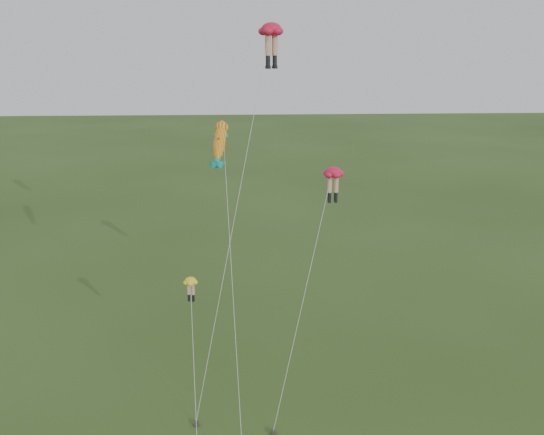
{
  "coord_description": "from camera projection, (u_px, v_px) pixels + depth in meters",
  "views": [
    {
      "loc": [
        0.18,
        -31.83,
        23.04
      ],
      "look_at": [
        2.0,
        6.0,
        11.54
      ],
      "focal_mm": 40.0,
      "sensor_mm": 36.0,
      "label": 1
    }
  ],
  "objects": [
    {
      "name": "legs_kite_yellow",
      "position": [
        191.0,
        289.0,
        39.86
      ],
      "size": [
        1.7,
        10.9,
        7.61
      ],
      "rotation": [
        0.0,
        0.0,
        -0.25
      ],
      "color": "yellow",
      "rests_on": "ground"
    },
    {
      "name": "ground",
      "position": [
        244.0,
        426.0,
        37.11
      ],
      "size": [
        300.0,
        300.0,
        0.0
      ],
      "primitive_type": "plane",
      "color": "#2C4317",
      "rests_on": "ground"
    },
    {
      "name": "legs_kite_red_high",
      "position": [
        271.0,
        37.0,
        38.61
      ],
      "size": [
        6.29,
        9.62,
        23.77
      ],
      "rotation": [
        0.0,
        0.0,
        0.49
      ],
      "color": "red",
      "rests_on": "ground"
    },
    {
      "name": "fish_kite",
      "position": [
        220.0,
        142.0,
        38.92
      ],
      "size": [
        1.95,
        10.37,
        17.92
      ],
      "rotation": [
        0.81,
        0.0,
        -0.15
      ],
      "color": "yellow",
      "rests_on": "ground"
    },
    {
      "name": "legs_kite_red_mid",
      "position": [
        332.0,
        178.0,
        40.52
      ],
      "size": [
        5.3,
        9.37,
        14.54
      ],
      "rotation": [
        0.0,
        0.0,
        0.03
      ],
      "color": "red",
      "rests_on": "ground"
    }
  ]
}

